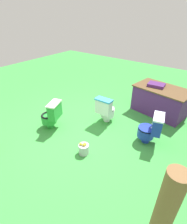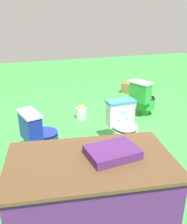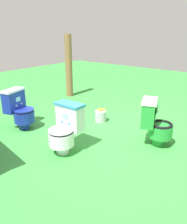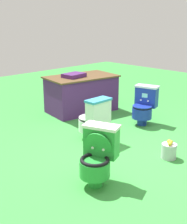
# 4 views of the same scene
# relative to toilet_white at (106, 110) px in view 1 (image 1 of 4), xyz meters

# --- Properties ---
(ground) EXTENTS (14.00, 14.00, 0.00)m
(ground) POSITION_rel_toilet_white_xyz_m (-0.14, -0.85, -0.37)
(ground) COLOR green
(toilet_white) EXTENTS (0.44, 0.50, 0.73)m
(toilet_white) POSITION_rel_toilet_white_xyz_m (0.00, 0.00, 0.00)
(toilet_white) COLOR white
(toilet_white) RESTS_ON ground
(toilet_green) EXTENTS (0.60, 0.55, 0.73)m
(toilet_green) POSITION_rel_toilet_white_xyz_m (-0.93, -1.02, 0.00)
(toilet_green) COLOR green
(toilet_green) RESTS_ON ground
(toilet_blue) EXTENTS (0.58, 0.52, 0.73)m
(toilet_blue) POSITION_rel_toilet_white_xyz_m (1.25, -0.09, 0.00)
(toilet_blue) COLOR #192D9E
(toilet_blue) RESTS_ON ground
(vendor_table) EXTENTS (1.58, 1.08, 0.85)m
(vendor_table) POSITION_rel_toilet_white_xyz_m (0.96, 1.35, 0.02)
(vendor_table) COLOR #4C2360
(vendor_table) RESTS_ON ground
(lemon_bucket) EXTENTS (0.22, 0.22, 0.28)m
(lemon_bucket) POSITION_rel_toilet_white_xyz_m (0.30, -1.26, -0.25)
(lemon_bucket) COLOR #B7B7BF
(lemon_bucket) RESTS_ON ground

